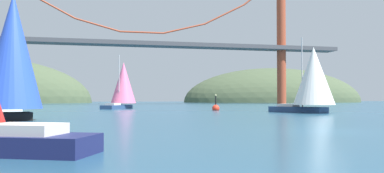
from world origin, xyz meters
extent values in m
plane|color=navy|center=(0.00, 0.00, 0.00)|extent=(360.00, 360.00, 0.00)
ellipsoid|color=#425138|center=(60.00, 135.00, 0.00)|extent=(77.50, 44.00, 28.68)
cylinder|color=#A34228|center=(43.84, 95.00, 20.16)|extent=(2.80, 2.80, 40.32)
cube|color=#47474C|center=(0.00, 95.00, 17.49)|extent=(123.67, 6.00, 1.20)
cylinder|color=#A34228|center=(-25.05, 95.00, 27.37)|extent=(12.75, 0.50, 6.92)
cylinder|color=#A34228|center=(-12.52, 95.00, 22.51)|extent=(12.65, 0.50, 3.72)
cylinder|color=#A34228|center=(0.00, 95.00, 20.89)|extent=(12.52, 0.50, 0.50)
cylinder|color=#A34228|center=(12.52, 95.00, 22.51)|extent=(12.65, 0.50, 3.72)
cylinder|color=#A34228|center=(25.05, 95.00, 27.37)|extent=(12.75, 0.50, 6.92)
cube|color=navy|center=(12.55, 26.41, 0.37)|extent=(5.23, 7.96, 0.73)
cube|color=beige|center=(11.95, 27.68, 0.91)|extent=(2.50, 2.94, 0.36)
cylinder|color=#B2B2B7|center=(12.89, 25.70, 5.16)|extent=(0.14, 0.14, 8.86)
cone|color=white|center=(13.63, 24.15, 4.62)|extent=(6.76, 6.76, 7.17)
cube|color=beige|center=(-14.78, -6.09, 0.83)|extent=(2.78, 2.43, 0.36)
cone|color=blue|center=(-19.35, 15.16, 5.81)|extent=(5.94, 5.94, 9.65)
cube|color=navy|center=(-9.26, 48.79, 0.32)|extent=(5.75, 7.27, 0.65)
cube|color=beige|center=(-9.95, 47.70, 0.83)|extent=(2.68, 2.86, 0.36)
cylinder|color=#B2B2B7|center=(-8.87, 49.39, 4.99)|extent=(0.14, 0.14, 8.68)
cone|color=pink|center=(-8.03, 50.73, 4.55)|extent=(6.07, 6.07, 7.21)
sphere|color=red|center=(4.72, 36.73, 0.30)|extent=(1.10, 1.10, 1.10)
cylinder|color=black|center=(4.72, 36.73, 1.35)|extent=(0.20, 0.20, 1.60)
sphere|color=#F2EA99|center=(4.72, 36.73, 2.27)|extent=(0.24, 0.24, 0.24)
camera|label=1|loc=(-12.44, -20.41, 1.88)|focal=37.33mm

